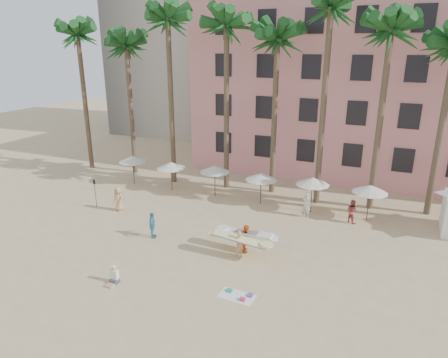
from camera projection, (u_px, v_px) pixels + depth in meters
ground at (201, 291)px, 20.36m from camera, size 120.00×120.00×0.00m
pink_hotel at (388, 89)px, 37.81m from camera, size 35.00×14.00×16.00m
palm_row at (296, 30)px, 29.11m from camera, size 44.40×5.40×16.30m
umbrella_row at (237, 172)px, 31.63m from camera, size 22.50×2.70×2.73m
beach_towel at (238, 296)px, 19.90m from camera, size 1.84×1.08×0.14m
carrier_yellow at (240, 242)px, 23.28m from camera, size 3.29×0.79×1.70m
carrier_white at (247, 237)px, 24.09m from camera, size 3.22×0.97×1.69m
beachgoers at (224, 209)px, 28.25m from camera, size 17.43×8.63×1.92m
paddle at (95, 190)px, 30.48m from camera, size 0.18×0.04×2.23m
seated_man at (114, 277)px, 20.91m from camera, size 0.43×0.75×0.98m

